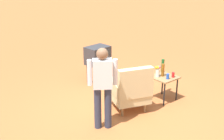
{
  "coord_description": "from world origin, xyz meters",
  "views": [
    {
      "loc": [
        4.01,
        4.44,
        3.11
      ],
      "look_at": [
        -0.3,
        -0.77,
        0.65
      ],
      "focal_mm": 47.85,
      "sensor_mm": 36.0,
      "label": 1
    }
  ],
  "objects_px": {
    "bottle_wine_green": "(163,66)",
    "soda_can_red": "(173,75)",
    "bottle_tall_amber": "(163,70)",
    "soda_can_blue": "(168,76)",
    "person_standing": "(103,84)",
    "armchair": "(131,90)",
    "flower_vase": "(158,71)",
    "side_table": "(164,80)",
    "tv_on_stand": "(98,56)"
  },
  "relations": [
    {
      "from": "bottle_wine_green",
      "to": "soda_can_red",
      "type": "distance_m",
      "value": 0.43
    },
    {
      "from": "bottle_tall_amber",
      "to": "soda_can_blue",
      "type": "distance_m",
      "value": 0.22
    },
    {
      "from": "person_standing",
      "to": "soda_can_blue",
      "type": "distance_m",
      "value": 1.86
    },
    {
      "from": "armchair",
      "to": "person_standing",
      "type": "xyz_separation_m",
      "value": [
        0.91,
        0.17,
        0.44
      ]
    },
    {
      "from": "armchair",
      "to": "person_standing",
      "type": "relative_size",
      "value": 0.65
    },
    {
      "from": "bottle_wine_green",
      "to": "bottle_tall_amber",
      "type": "relative_size",
      "value": 1.07
    },
    {
      "from": "flower_vase",
      "to": "bottle_wine_green",
      "type": "bearing_deg",
      "value": -156.87
    },
    {
      "from": "soda_can_blue",
      "to": "soda_can_red",
      "type": "height_order",
      "value": "same"
    },
    {
      "from": "side_table",
      "to": "bottle_wine_green",
      "type": "distance_m",
      "value": 0.4
    },
    {
      "from": "armchair",
      "to": "side_table",
      "type": "xyz_separation_m",
      "value": [
        -0.97,
        0.08,
        0.01
      ]
    },
    {
      "from": "soda_can_red",
      "to": "bottle_wine_green",
      "type": "bearing_deg",
      "value": -102.79
    },
    {
      "from": "armchair",
      "to": "bottle_wine_green",
      "type": "xyz_separation_m",
      "value": [
        -1.19,
        -0.16,
        0.25
      ]
    },
    {
      "from": "soda_can_blue",
      "to": "soda_can_red",
      "type": "distance_m",
      "value": 0.17
    },
    {
      "from": "person_standing",
      "to": "bottle_tall_amber",
      "type": "distance_m",
      "value": 1.89
    },
    {
      "from": "tv_on_stand",
      "to": "flower_vase",
      "type": "xyz_separation_m",
      "value": [
        -0.45,
        1.71,
        -0.04
      ]
    },
    {
      "from": "side_table",
      "to": "bottle_wine_green",
      "type": "xyz_separation_m",
      "value": [
        -0.21,
        -0.24,
        0.24
      ]
    },
    {
      "from": "armchair",
      "to": "bottle_tall_amber",
      "type": "relative_size",
      "value": 3.53
    },
    {
      "from": "soda_can_red",
      "to": "soda_can_blue",
      "type": "bearing_deg",
      "value": -4.31
    },
    {
      "from": "person_standing",
      "to": "bottle_tall_amber",
      "type": "relative_size",
      "value": 5.47
    },
    {
      "from": "armchair",
      "to": "soda_can_blue",
      "type": "height_order",
      "value": "armchair"
    },
    {
      "from": "soda_can_blue",
      "to": "soda_can_red",
      "type": "bearing_deg",
      "value": 175.69
    },
    {
      "from": "bottle_wine_green",
      "to": "flower_vase",
      "type": "relative_size",
      "value": 1.21
    },
    {
      "from": "side_table",
      "to": "bottle_tall_amber",
      "type": "xyz_separation_m",
      "value": [
        0.01,
        -0.04,
        0.23
      ]
    },
    {
      "from": "bottle_tall_amber",
      "to": "soda_can_blue",
      "type": "bearing_deg",
      "value": 76.93
    },
    {
      "from": "person_standing",
      "to": "soda_can_red",
      "type": "relative_size",
      "value": 13.44
    },
    {
      "from": "bottle_wine_green",
      "to": "bottle_tall_amber",
      "type": "height_order",
      "value": "bottle_wine_green"
    },
    {
      "from": "bottle_tall_amber",
      "to": "flower_vase",
      "type": "height_order",
      "value": "bottle_tall_amber"
    },
    {
      "from": "tv_on_stand",
      "to": "bottle_tall_amber",
      "type": "bearing_deg",
      "value": 108.0
    },
    {
      "from": "side_table",
      "to": "soda_can_blue",
      "type": "height_order",
      "value": "soda_can_blue"
    },
    {
      "from": "tv_on_stand",
      "to": "soda_can_blue",
      "type": "xyz_separation_m",
      "value": [
        -0.53,
        1.95,
        -0.13
      ]
    },
    {
      "from": "person_standing",
      "to": "flower_vase",
      "type": "bearing_deg",
      "value": -173.87
    },
    {
      "from": "armchair",
      "to": "person_standing",
      "type": "height_order",
      "value": "person_standing"
    },
    {
      "from": "soda_can_blue",
      "to": "flower_vase",
      "type": "distance_m",
      "value": 0.27
    },
    {
      "from": "side_table",
      "to": "soda_can_red",
      "type": "relative_size",
      "value": 4.84
    },
    {
      "from": "side_table",
      "to": "bottle_tall_amber",
      "type": "bearing_deg",
      "value": -78.05
    },
    {
      "from": "side_table",
      "to": "tv_on_stand",
      "type": "bearing_deg",
      "value": -72.14
    },
    {
      "from": "tv_on_stand",
      "to": "soda_can_blue",
      "type": "height_order",
      "value": "tv_on_stand"
    },
    {
      "from": "side_table",
      "to": "soda_can_blue",
      "type": "bearing_deg",
      "value": 70.63
    },
    {
      "from": "soda_can_red",
      "to": "person_standing",
      "type": "bearing_deg",
      "value": -2.01
    },
    {
      "from": "tv_on_stand",
      "to": "bottle_wine_green",
      "type": "xyz_separation_m",
      "value": [
        -0.79,
        1.56,
        -0.03
      ]
    },
    {
      "from": "side_table",
      "to": "flower_vase",
      "type": "relative_size",
      "value": 2.23
    },
    {
      "from": "bottle_wine_green",
      "to": "flower_vase",
      "type": "xyz_separation_m",
      "value": [
        0.34,
        0.14,
        -0.01
      ]
    },
    {
      "from": "side_table",
      "to": "tv_on_stand",
      "type": "distance_m",
      "value": 1.91
    },
    {
      "from": "tv_on_stand",
      "to": "bottle_tall_amber",
      "type": "xyz_separation_m",
      "value": [
        -0.57,
        1.76,
        -0.04
      ]
    },
    {
      "from": "bottle_tall_amber",
      "to": "flower_vase",
      "type": "xyz_separation_m",
      "value": [
        0.12,
        -0.05,
        -0.0
      ]
    },
    {
      "from": "person_standing",
      "to": "flower_vase",
      "type": "relative_size",
      "value": 6.19
    },
    {
      "from": "bottle_tall_amber",
      "to": "soda_can_blue",
      "type": "xyz_separation_m",
      "value": [
        0.04,
        0.19,
        -0.09
      ]
    },
    {
      "from": "armchair",
      "to": "side_table",
      "type": "distance_m",
      "value": 0.98
    },
    {
      "from": "bottle_wine_green",
      "to": "soda_can_blue",
      "type": "height_order",
      "value": "bottle_wine_green"
    },
    {
      "from": "bottle_tall_amber",
      "to": "armchair",
      "type": "bearing_deg",
      "value": -2.37
    }
  ]
}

